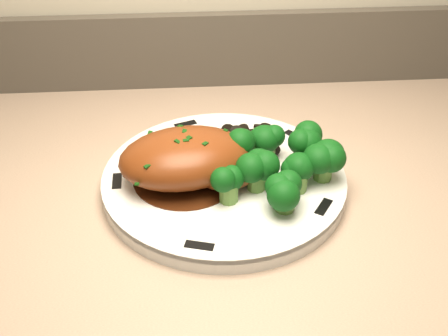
{
  "coord_description": "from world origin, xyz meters",
  "views": [
    {
      "loc": [
        0.35,
        1.15,
        1.35
      ],
      "look_at": [
        0.39,
        1.7,
        0.95
      ],
      "focal_mm": 45.0,
      "sensor_mm": 36.0,
      "label": 1
    }
  ],
  "objects": [
    {
      "name": "rim_accent_3",
      "position": [
        0.35,
        1.58,
        0.94
      ],
      "size": [
        0.03,
        0.02,
        0.0
      ],
      "primitive_type": "cube",
      "rotation": [
        0.0,
        0.0,
        6.01
      ],
      "color": "black",
      "rests_on": "plate"
    },
    {
      "name": "chicken_breast",
      "position": [
        0.35,
        1.7,
        0.97
      ],
      "size": [
        0.18,
        0.13,
        0.06
      ],
      "rotation": [
        0.0,
        0.0,
        0.17
      ],
      "color": "brown",
      "rests_on": "plate"
    },
    {
      "name": "plate",
      "position": [
        0.39,
        1.7,
        0.93
      ],
      "size": [
        0.37,
        0.37,
        0.02
      ],
      "primitive_type": "cylinder",
      "rotation": [
        0.0,
        0.0,
        0.26
      ],
      "color": "white",
      "rests_on": "counter"
    },
    {
      "name": "broccoli_florets",
      "position": [
        0.44,
        1.68,
        0.97
      ],
      "size": [
        0.16,
        0.14,
        0.05
      ],
      "rotation": [
        0.0,
        0.0,
        -0.41
      ],
      "color": "#64923E",
      "rests_on": "plate"
    },
    {
      "name": "gravy_pool",
      "position": [
        0.34,
        1.7,
        0.94
      ],
      "size": [
        0.13,
        0.13,
        0.0
      ],
      "primitive_type": "cylinder",
      "color": "#3A190A",
      "rests_on": "plate"
    },
    {
      "name": "rim_accent_4",
      "position": [
        0.5,
        1.63,
        0.94
      ],
      "size": [
        0.03,
        0.03,
        0.0
      ],
      "primitive_type": "cube",
      "rotation": [
        0.0,
        0.0,
        7.27
      ],
      "color": "black",
      "rests_on": "plate"
    },
    {
      "name": "rim_accent_1",
      "position": [
        0.34,
        1.83,
        0.94
      ],
      "size": [
        0.03,
        0.02,
        0.0
      ],
      "primitive_type": "cube",
      "rotation": [
        0.0,
        0.0,
        3.5
      ],
      "color": "black",
      "rests_on": "plate"
    },
    {
      "name": "mushroom_pile",
      "position": [
        0.42,
        1.77,
        0.94
      ],
      "size": [
        0.09,
        0.07,
        0.02
      ],
      "color": "black",
      "rests_on": "plate"
    },
    {
      "name": "rim_accent_0",
      "position": [
        0.49,
        1.78,
        0.94
      ],
      "size": [
        0.03,
        0.03,
        0.0
      ],
      "primitive_type": "cube",
      "rotation": [
        0.0,
        0.0,
        2.24
      ],
      "color": "black",
      "rests_on": "plate"
    },
    {
      "name": "rim_accent_2",
      "position": [
        0.26,
        1.7,
        0.94
      ],
      "size": [
        0.01,
        0.03,
        0.0
      ],
      "primitive_type": "cube",
      "rotation": [
        0.0,
        0.0,
        4.75
      ],
      "color": "black",
      "rests_on": "plate"
    }
  ]
}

